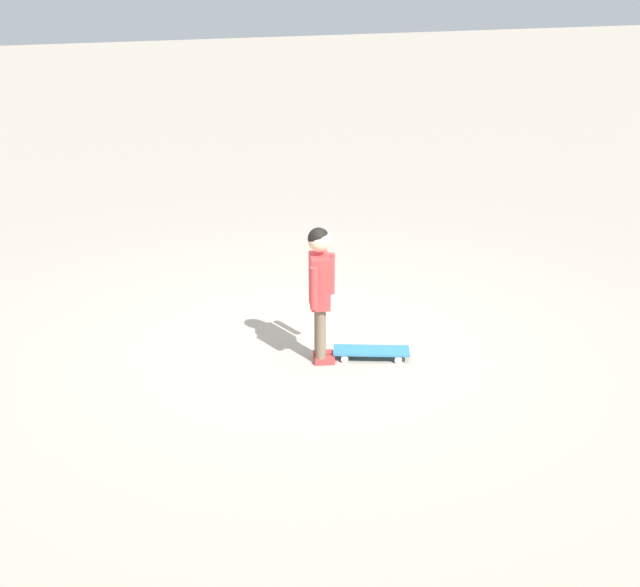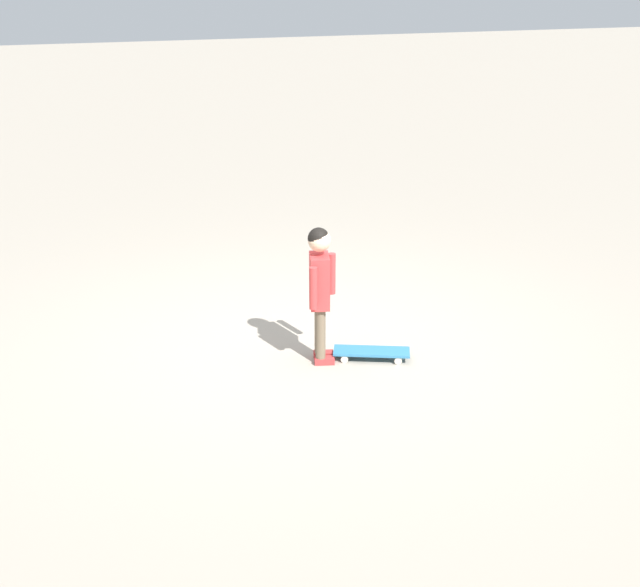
{
  "view_description": "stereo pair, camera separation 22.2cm",
  "coord_description": "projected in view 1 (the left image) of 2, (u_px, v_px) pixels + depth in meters",
  "views": [
    {
      "loc": [
        6.48,
        -2.15,
        3.01
      ],
      "look_at": [
        0.29,
        0.0,
        0.55
      ],
      "focal_mm": 52.72,
      "sensor_mm": 36.0,
      "label": 1
    },
    {
      "loc": [
        6.55,
        -1.94,
        3.01
      ],
      "look_at": [
        0.29,
        0.0,
        0.55
      ],
      "focal_mm": 52.72,
      "sensor_mm": 36.0,
      "label": 2
    }
  ],
  "objects": [
    {
      "name": "skateboard",
      "position": [
        371.0,
        351.0,
        7.21
      ],
      "size": [
        0.39,
        0.61,
        0.07
      ],
      "color": "teal",
      "rests_on": "ground"
    },
    {
      "name": "child_person",
      "position": [
        320.0,
        280.0,
        6.96
      ],
      "size": [
        0.33,
        0.29,
        1.06
      ],
      "color": "brown",
      "rests_on": "ground"
    },
    {
      "name": "ground_plane",
      "position": [
        307.0,
        346.0,
        7.45
      ],
      "size": [
        50.0,
        50.0,
        0.0
      ],
      "primitive_type": "plane",
      "color": "#9E9384"
    }
  ]
}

